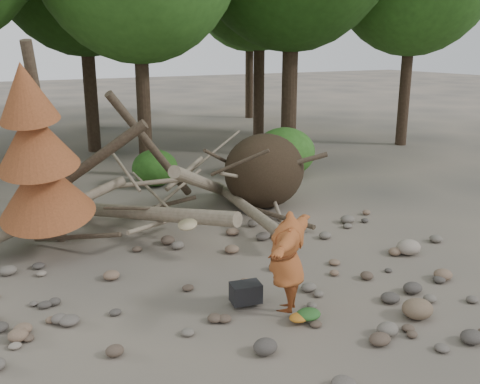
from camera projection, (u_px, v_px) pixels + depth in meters
name	position (u px, v px, depth m)	size (l,w,h in m)	color
ground	(263.00, 290.00, 9.54)	(120.00, 120.00, 0.00)	#514C44
deadfall_pile	(246.00, 175.00, 13.80)	(8.55, 5.24, 3.30)	#332619
dead_conifer	(38.00, 157.00, 10.40)	(2.06, 2.16, 4.35)	#4C3F30
bush_mid	(155.00, 168.00, 16.36)	(1.40, 1.40, 1.12)	#2B601B
bush_right	(285.00, 152.00, 17.55)	(2.00, 2.00, 1.60)	#367223
frisbee_thrower	(287.00, 261.00, 8.44)	(2.70, 1.80, 1.72)	#9C4D23
backpack	(246.00, 296.00, 8.95)	(0.50, 0.33, 0.33)	black
cloth_green	(308.00, 317.00, 8.44)	(0.41, 0.34, 0.15)	#2A5B24
cloth_orange	(299.00, 320.00, 8.37)	(0.33, 0.27, 0.12)	#AE6A1D
boulder_front_right	(417.00, 309.00, 8.54)	(0.51, 0.46, 0.31)	brown
boulder_mid_right	(409.00, 247.00, 11.12)	(0.51, 0.46, 0.31)	gray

